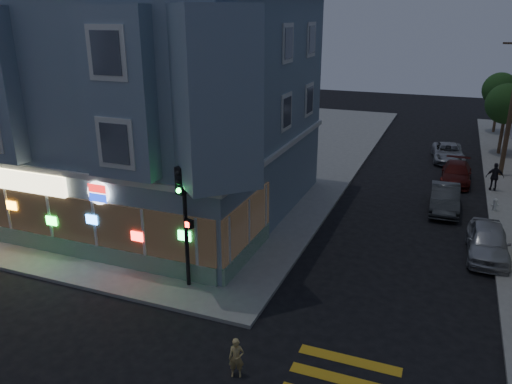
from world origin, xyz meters
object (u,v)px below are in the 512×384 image
Objects in this scene: parked_car_b at (445,198)px; traffic_signal at (184,207)px; street_tree_near at (506,104)px; utility_pole at (512,105)px; running_child at (236,358)px; street_tree_far at (500,90)px; pedestrian_b at (495,177)px; fire_hydrant at (495,204)px; parked_car_c at (456,173)px; parked_car_a at (488,242)px; parked_car_d at (448,153)px.

traffic_signal is (-9.02, -12.61, 2.77)m from parked_car_b.
utility_pole is at bearing -91.91° from street_tree_near.
parked_car_b is (5.22, 16.48, 0.07)m from running_child.
utility_pole reaches higher than street_tree_far.
fire_hydrant is (-0.09, -3.62, -0.49)m from pedestrian_b.
street_tree_near is 9.49m from parked_car_c.
running_child is 6.12m from traffic_signal.
utility_pole is 12.93× the size of fire_hydrant.
street_tree_near is 3.09× the size of pedestrian_b.
fire_hydrant is (-0.90, -21.23, -3.42)m from street_tree_far.
traffic_signal is (-11.00, -7.41, 2.75)m from parked_car_a.
parked_car_d is at bearing 140.42° from utility_pole.
parked_car_a is (-1.50, -19.02, -3.21)m from street_tree_near.
parked_car_c is 0.96× the size of parked_car_d.
parked_car_b is at bearing 50.86° from pedestrian_b.
street_tree_far is 39.41m from running_child.
parked_car_b reaches higher than parked_car_d.
utility_pole is 13.70m from parked_car_a.
parked_car_a is at bearing -88.47° from parked_car_d.
utility_pole is at bearing 51.45° from running_child.
running_child is 0.74× the size of pedestrian_b.
running_child is (-8.70, -38.30, -3.30)m from street_tree_far.
utility_pole is 9.42m from parked_car_b.
pedestrian_b is at bearing -94.84° from street_tree_near.
parked_car_d is 6.56× the size of fire_hydrant.
street_tree_far is 1.24× the size of parked_car_a.
traffic_signal is at bearing -116.97° from parked_car_d.
parked_car_b is (-3.48, -21.82, -3.23)m from street_tree_far.
parked_car_a is at bearing -70.98° from parked_car_b.
traffic_signal reaches higher than pedestrian_b.
running_child is at bearing -123.58° from parked_car_a.
pedestrian_b is (-0.81, -17.61, -2.93)m from street_tree_far.
parked_car_b is (-2.67, -4.21, -0.30)m from pedestrian_b.
street_tree_far is at bearing -99.44° from pedestrian_b.
street_tree_far is 1.24× the size of parked_car_b.
running_child is at bearing -114.56° from fire_hydrant.
utility_pole reaches higher than running_child.
utility_pole is at bearing 84.47° from fire_hydrant.
pedestrian_b is at bearing 49.87° from running_child.
running_child is at bearing -106.68° from parked_car_d.
street_tree_far is at bearing 66.14° from parked_car_d.
parked_car_c is (-1.46, 10.63, -0.09)m from parked_car_a.
parked_car_b is at bearing 109.83° from parked_car_a.
fire_hydrant is at bearing -80.96° from parked_car_d.
utility_pole is 23.88m from traffic_signal.
parked_car_a is at bearing -95.91° from fire_hydrant.
street_tree_far is 4.18× the size of running_child.
traffic_signal is at bearing -116.71° from parked_car_c.
utility_pole reaches higher than traffic_signal.
fire_hydrant is (11.60, 13.20, -2.96)m from traffic_signal.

